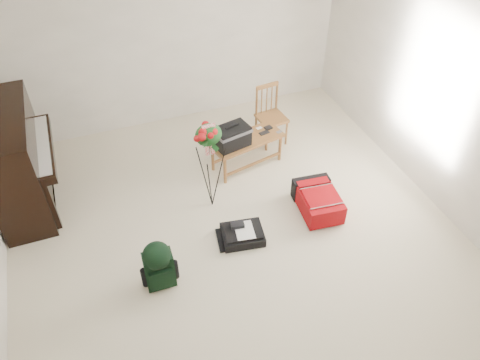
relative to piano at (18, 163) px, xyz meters
name	(u,v)px	position (x,y,z in m)	size (l,w,h in m)	color
floor	(240,243)	(2.19, -1.60, -0.60)	(5.00, 5.50, 0.01)	beige
ceiling	(240,36)	(2.19, -1.60, 1.90)	(5.00, 5.50, 0.01)	white
wall_back	(170,41)	(2.19, 1.15, 0.65)	(5.00, 0.04, 2.50)	white
wall_right	(451,108)	(4.69, -1.60, 0.65)	(0.04, 5.50, 2.50)	white
piano	(18,163)	(0.00, 0.00, 0.00)	(0.71, 1.50, 1.25)	black
bench	(236,136)	(2.61, -0.32, -0.07)	(1.03, 0.59, 0.75)	#945830
dining_chair	(271,116)	(3.29, 0.09, -0.18)	(0.41, 0.41, 0.86)	#945830
red_suitcase	(316,198)	(3.26, -1.38, -0.45)	(0.51, 0.70, 0.28)	#A30709
black_duffel	(242,234)	(2.24, -1.53, -0.53)	(0.52, 0.45, 0.20)	black
green_backpack	(158,264)	(1.22, -1.82, -0.27)	(0.31, 0.29, 0.59)	black
flower_stand	(210,167)	(2.09, -0.88, 0.01)	(0.42, 0.42, 1.24)	black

